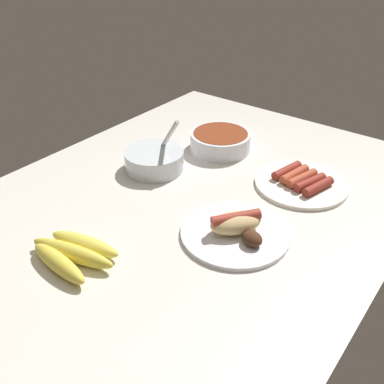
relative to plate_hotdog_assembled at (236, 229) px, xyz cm
name	(u,v)px	position (x,y,z in cm)	size (l,w,h in cm)	color
ground_plane	(191,204)	(5.38, 15.95, -3.19)	(120.00, 90.00, 3.00)	silver
plate_hotdog_assembled	(236,229)	(0.00, 0.00, 0.00)	(23.04, 23.04, 5.61)	white
banana_bunch	(72,253)	(-25.90, 20.99, 0.12)	(12.57, 18.80, 3.73)	gold
bowl_chili	(220,141)	(30.87, 25.18, 1.16)	(17.07, 17.07, 5.21)	white
bowl_coleslaw	(154,159)	(11.00, 32.50, 1.22)	(15.52, 15.52, 14.94)	silver
plate_sausages	(301,182)	(26.85, -1.99, -0.68)	(22.88, 22.88, 3.25)	white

